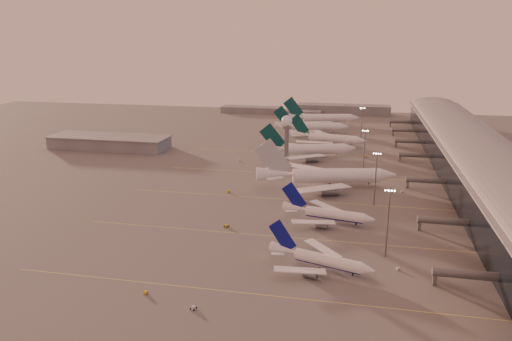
# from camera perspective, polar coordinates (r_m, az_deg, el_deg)

# --- Properties ---
(ground) EXTENTS (700.00, 700.00, 0.00)m
(ground) POSITION_cam_1_polar(r_m,az_deg,el_deg) (187.67, -3.58, -8.24)
(ground) COLOR #5E5B5B
(ground) RESTS_ON ground
(taxiway_markings) EXTENTS (180.00, 185.25, 0.02)m
(taxiway_markings) POSITION_cam_1_polar(r_m,az_deg,el_deg) (234.55, 7.19, -3.47)
(taxiway_markings) COLOR #F2E755
(taxiway_markings) RESTS_ON ground
(terminal) EXTENTS (57.00, 362.00, 23.04)m
(terminal) POSITION_cam_1_polar(r_m,az_deg,el_deg) (289.69, 23.76, 1.10)
(terminal) COLOR black
(terminal) RESTS_ON ground
(hangar) EXTENTS (82.00, 27.00, 8.50)m
(hangar) POSITION_cam_1_polar(r_m,az_deg,el_deg) (355.34, -16.39, 3.15)
(hangar) COLOR slate
(hangar) RESTS_ON ground
(radar_tower) EXTENTS (6.40, 6.40, 31.10)m
(radar_tower) POSITION_cam_1_polar(r_m,az_deg,el_deg) (293.75, 3.54, 4.63)
(radar_tower) COLOR slate
(radar_tower) RESTS_ON ground
(mast_a) EXTENTS (3.60, 0.56, 25.00)m
(mast_a) POSITION_cam_1_polar(r_m,az_deg,el_deg) (176.90, 14.85, -5.44)
(mast_a) COLOR slate
(mast_a) RESTS_ON ground
(mast_b) EXTENTS (3.60, 0.56, 25.00)m
(mast_b) POSITION_cam_1_polar(r_m,az_deg,el_deg) (229.13, 13.52, -0.64)
(mast_b) COLOR slate
(mast_b) RESTS_ON ground
(mast_c) EXTENTS (3.60, 0.56, 25.00)m
(mast_c) POSITION_cam_1_polar(r_m,az_deg,el_deg) (282.41, 12.28, 2.39)
(mast_c) COLOR slate
(mast_c) RESTS_ON ground
(mast_d) EXTENTS (3.60, 0.56, 25.00)m
(mast_d) POSITION_cam_1_polar(r_m,az_deg,el_deg) (370.80, 11.98, 5.40)
(mast_d) COLOR slate
(mast_d) RESTS_ON ground
(distant_horizon) EXTENTS (165.00, 37.50, 9.00)m
(distant_horizon) POSITION_cam_1_polar(r_m,az_deg,el_deg) (497.95, 6.75, 6.90)
(distant_horizon) COLOR slate
(distant_horizon) RESTS_ON ground
(narrowbody_near) EXTENTS (36.41, 28.60, 14.67)m
(narrowbody_near) POSITION_cam_1_polar(r_m,az_deg,el_deg) (167.59, 7.35, -10.21)
(narrowbody_near) COLOR white
(narrowbody_near) RESTS_ON ground
(narrowbody_mid) EXTENTS (39.23, 31.01, 15.47)m
(narrowbody_mid) POSITION_cam_1_polar(r_m,az_deg,el_deg) (207.85, 8.19, -5.07)
(narrowbody_mid) COLOR white
(narrowbody_mid) RESTS_ON ground
(widebody_white) EXTENTS (71.22, 56.44, 25.44)m
(widebody_white) POSITION_cam_1_polar(r_m,az_deg,el_deg) (255.12, 8.13, -0.93)
(widebody_white) COLOR white
(widebody_white) RESTS_ON ground
(greentail_a) EXTENTS (59.89, 47.66, 22.42)m
(greentail_a) POSITION_cam_1_polar(r_m,az_deg,el_deg) (316.33, 6.09, 2.19)
(greentail_a) COLOR white
(greentail_a) RESTS_ON ground
(greentail_b) EXTENTS (55.51, 44.30, 20.52)m
(greentail_b) POSITION_cam_1_polar(r_m,az_deg,el_deg) (355.86, 8.18, 3.52)
(greentail_b) COLOR white
(greentail_b) RESTS_ON ground
(greentail_c) EXTENTS (58.94, 47.28, 21.49)m
(greentail_c) POSITION_cam_1_polar(r_m,az_deg,el_deg) (397.97, 6.38, 4.83)
(greentail_c) COLOR white
(greentail_c) RESTS_ON ground
(greentail_d) EXTENTS (65.40, 52.31, 24.01)m
(greentail_d) POSITION_cam_1_polar(r_m,az_deg,el_deg) (437.99, 7.55, 5.80)
(greentail_d) COLOR white
(greentail_d) RESTS_ON ground
(gsv_truck_a) EXTENTS (5.21, 2.28, 2.04)m
(gsv_truck_a) POSITION_cam_1_polar(r_m,az_deg,el_deg) (155.88, -12.37, -13.31)
(gsv_truck_a) COLOR gold
(gsv_truck_a) RESTS_ON ground
(gsv_tug_near) EXTENTS (2.87, 3.77, 0.95)m
(gsv_tug_near) POSITION_cam_1_polar(r_m,az_deg,el_deg) (146.32, -7.16, -15.32)
(gsv_tug_near) COLOR silver
(gsv_tug_near) RESTS_ON ground
(gsv_catering_a) EXTENTS (4.84, 3.42, 3.63)m
(gsv_catering_a) POSITION_cam_1_polar(r_m,az_deg,el_deg) (172.68, 16.00, -10.34)
(gsv_catering_a) COLOR silver
(gsv_catering_a) RESTS_ON ground
(gsv_tug_mid) EXTENTS (4.28, 3.45, 1.06)m
(gsv_tug_mid) POSITION_cam_1_polar(r_m,az_deg,el_deg) (201.82, -3.38, -6.35)
(gsv_tug_mid) COLOR gold
(gsv_tug_mid) RESTS_ON ground
(gsv_truck_b) EXTENTS (5.75, 3.59, 2.19)m
(gsv_truck_b) POSITION_cam_1_polar(r_m,az_deg,el_deg) (221.13, 9.26, -4.41)
(gsv_truck_b) COLOR silver
(gsv_truck_b) RESTS_ON ground
(gsv_truck_c) EXTENTS (5.32, 6.06, 2.42)m
(gsv_truck_c) POSITION_cam_1_polar(r_m,az_deg,el_deg) (245.00, -3.08, -2.25)
(gsv_truck_c) COLOR gold
(gsv_truck_c) RESTS_ON ground
(gsv_catering_b) EXTENTS (5.03, 2.96, 3.86)m
(gsv_catering_b) POSITION_cam_1_polar(r_m,az_deg,el_deg) (254.51, 16.40, -2.03)
(gsv_catering_b) COLOR silver
(gsv_catering_b) RESTS_ON ground
(gsv_truck_d) EXTENTS (2.69, 5.10, 1.96)m
(gsv_truck_d) POSITION_cam_1_polar(r_m,az_deg,el_deg) (305.31, -1.87, 1.23)
(gsv_truck_d) COLOR silver
(gsv_truck_d) RESTS_ON ground
(gsv_tug_hangar) EXTENTS (3.89, 2.44, 1.08)m
(gsv_tug_hangar) POSITION_cam_1_polar(r_m,az_deg,el_deg) (322.28, 12.37, 1.54)
(gsv_tug_hangar) COLOR gold
(gsv_tug_hangar) RESTS_ON ground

